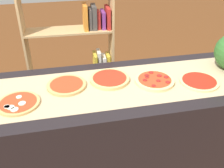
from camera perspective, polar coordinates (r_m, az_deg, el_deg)
The scene contains 8 objects.
counter at distance 2.08m, azimuth 0.00°, elevation -10.95°, with size 2.25×0.73×0.89m, color black.
parchment_paper at distance 1.81m, azimuth 0.00°, elevation -0.51°, with size 2.10×0.53×0.00m, color tan.
pizza_mozzarella_0 at distance 1.73m, azimuth -19.71°, elevation -3.92°, with size 0.26×0.26×0.02m.
pizza_plain_1 at distance 1.83m, azimuth -9.84°, elevation -0.23°, with size 0.27×0.27×0.02m.
pizza_plain_2 at distance 1.87m, azimuth -0.52°, elevation 1.12°, with size 0.28×0.28×0.02m.
pizza_pepperoni_3 at distance 1.88m, azimuth 9.22°, elevation 0.78°, with size 0.28×0.28×0.03m.
pizza_plain_4 at distance 1.95m, azimuth 18.39°, elevation 0.58°, with size 0.27×0.27×0.02m.
bookshelf at distance 2.73m, azimuth -6.67°, elevation 5.87°, with size 0.87×0.27×1.46m.
Camera 1 is at (-0.32, -1.50, 1.86)m, focal length 42.10 mm.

